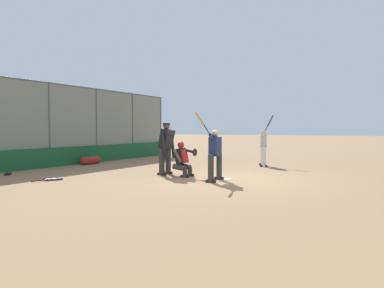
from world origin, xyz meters
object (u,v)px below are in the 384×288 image
batter_at_plate (215,153)px  equipment_bag_dugout_side (90,160)px  catcher_behind_plate (183,158)px  umpire_home (166,147)px  fielding_glove_on_dirt (8,174)px  spare_bat_near_backstop (52,180)px  batter_on_deck (263,146)px

batter_at_plate → equipment_bag_dugout_side: (-2.10, -6.91, -0.64)m
batter_at_plate → catcher_behind_plate: batter_at_plate is taller
batter_at_plate → umpire_home: bearing=-110.7°
umpire_home → equipment_bag_dugout_side: size_ratio=1.52×
batter_at_plate → equipment_bag_dugout_side: 7.25m
equipment_bag_dugout_side → umpire_home: bearing=72.9°
catcher_behind_plate → fielding_glove_on_dirt: bearing=-69.8°
spare_bat_near_backstop → fielding_glove_on_dirt: (-0.20, -2.31, 0.02)m
batter_on_deck → equipment_bag_dugout_side: size_ratio=1.84×
batter_on_deck → spare_bat_near_backstop: size_ratio=2.47×
spare_bat_near_backstop → fielding_glove_on_dirt: size_ratio=3.13×
batter_at_plate → catcher_behind_plate: bearing=-112.4°
batter_at_plate → equipment_bag_dugout_side: batter_at_plate is taller
batter_at_plate → batter_on_deck: 4.94m
spare_bat_near_backstop → equipment_bag_dugout_side: 5.12m
umpire_home → batter_on_deck: (-4.33, 1.92, -0.12)m
umpire_home → fielding_glove_on_dirt: (2.66, -4.46, -0.88)m
catcher_behind_plate → equipment_bag_dugout_side: bearing=-111.9°
fielding_glove_on_dirt → equipment_bag_dugout_side: size_ratio=0.24×
catcher_behind_plate → umpire_home: (-0.18, -0.76, 0.35)m
batter_on_deck → fielding_glove_on_dirt: batter_on_deck is taller
fielding_glove_on_dirt → equipment_bag_dugout_side: 4.17m
batter_on_deck → fielding_glove_on_dirt: bearing=114.7°
catcher_behind_plate → equipment_bag_dugout_side: 5.85m
batter_on_deck → equipment_bag_dugout_side: bearing=89.9°
batter_at_plate → fielding_glove_on_dirt: (2.05, -6.53, -0.76)m
umpire_home → spare_bat_near_backstop: umpire_home is taller
batter_on_deck → equipment_bag_dugout_side: batter_on_deck is taller
spare_bat_near_backstop → equipment_bag_dugout_side: bearing=53.6°
batter_on_deck → spare_bat_near_backstop: batter_on_deck is taller
fielding_glove_on_dirt → spare_bat_near_backstop: bearing=85.0°
equipment_bag_dugout_side → fielding_glove_on_dirt: bearing=5.2°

